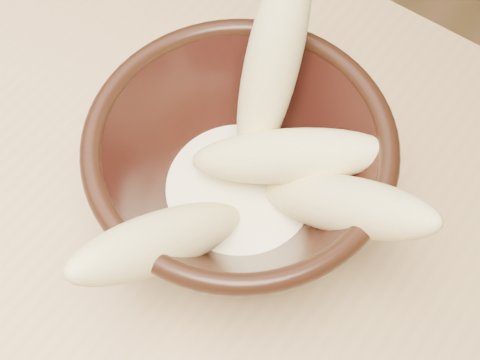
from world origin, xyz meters
name	(u,v)px	position (x,y,z in m)	size (l,w,h in m)	color
bowl	(240,173)	(0.15, 0.15, 0.81)	(0.20, 0.20, 0.11)	black
milk_puddle	(240,192)	(0.15, 0.15, 0.79)	(0.11, 0.11, 0.02)	#FFF8CD
banana_upright	(272,63)	(0.13, 0.20, 0.86)	(0.04, 0.04, 0.16)	#E2CD85
banana_right	(343,205)	(0.22, 0.15, 0.84)	(0.04, 0.04, 0.14)	#E2CD85
banana_across	(287,156)	(0.17, 0.17, 0.83)	(0.04, 0.04, 0.13)	#E2CD85
banana_front	(163,240)	(0.15, 0.07, 0.84)	(0.04, 0.04, 0.15)	#E2CD85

